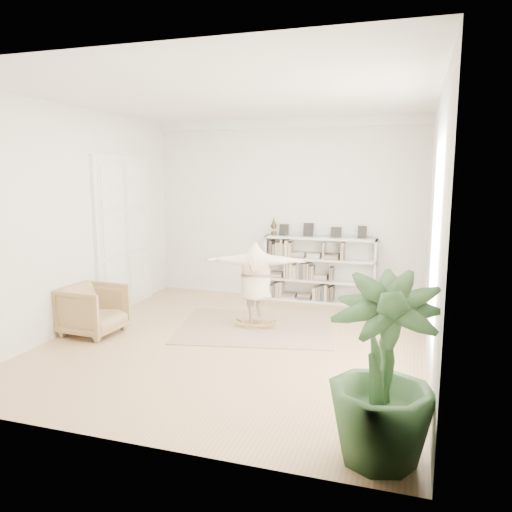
{
  "coord_description": "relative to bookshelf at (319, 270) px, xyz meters",
  "views": [
    {
      "loc": [
        2.51,
        -6.81,
        2.55
      ],
      "look_at": [
        0.2,
        0.4,
        1.28
      ],
      "focal_mm": 35.0,
      "sensor_mm": 36.0,
      "label": 1
    }
  ],
  "objects": [
    {
      "name": "floor",
      "position": [
        -0.74,
        -2.82,
        -0.64
      ],
      "size": [
        6.0,
        6.0,
        0.0
      ],
      "primitive_type": "plane",
      "color": "tan",
      "rests_on": "ground"
    },
    {
      "name": "room_shell",
      "position": [
        -0.74,
        0.12,
        2.87
      ],
      "size": [
        6.0,
        6.0,
        6.0
      ],
      "color": "silver",
      "rests_on": "floor"
    },
    {
      "name": "doors",
      "position": [
        -3.45,
        -1.52,
        0.76
      ],
      "size": [
        0.09,
        1.78,
        2.92
      ],
      "color": "white",
      "rests_on": "floor"
    },
    {
      "name": "bookshelf",
      "position": [
        0.0,
        0.0,
        0.0
      ],
      "size": [
        2.2,
        0.35,
        1.64
      ],
      "color": "silver",
      "rests_on": "floor"
    },
    {
      "name": "armchair",
      "position": [
        -3.04,
        -3.11,
        -0.24
      ],
      "size": [
        0.92,
        0.89,
        0.79
      ],
      "primitive_type": "imported",
      "rotation": [
        0.0,
        0.0,
        1.51
      ],
      "color": "tan",
      "rests_on": "floor"
    },
    {
      "name": "rug",
      "position": [
        -0.68,
        -2.02,
        -0.63
      ],
      "size": [
        2.85,
        2.46,
        0.02
      ],
      "primitive_type": "cube",
      "rotation": [
        0.0,
        0.0,
        0.2
      ],
      "color": "tan",
      "rests_on": "floor"
    },
    {
      "name": "rocker_board",
      "position": [
        -0.68,
        -2.02,
        -0.57
      ],
      "size": [
        0.51,
        0.36,
        0.1
      ],
      "rotation": [
        0.0,
        0.0,
        0.2
      ],
      "color": "olive",
      "rests_on": "rug"
    },
    {
      "name": "person",
      "position": [
        -0.68,
        -2.02,
        0.16
      ],
      "size": [
        1.72,
        0.78,
        1.36
      ],
      "primitive_type": "imported",
      "rotation": [
        0.0,
        0.0,
        3.34
      ],
      "color": "beige",
      "rests_on": "rocker_board"
    },
    {
      "name": "houseplant",
      "position": [
        1.56,
        -5.37,
        0.21
      ],
      "size": [
        0.96,
        0.96,
        1.69
      ],
      "primitive_type": "imported",
      "rotation": [
        0.0,
        0.0,
        -0.02
      ],
      "color": "#2B4C26",
      "rests_on": "floor"
    }
  ]
}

